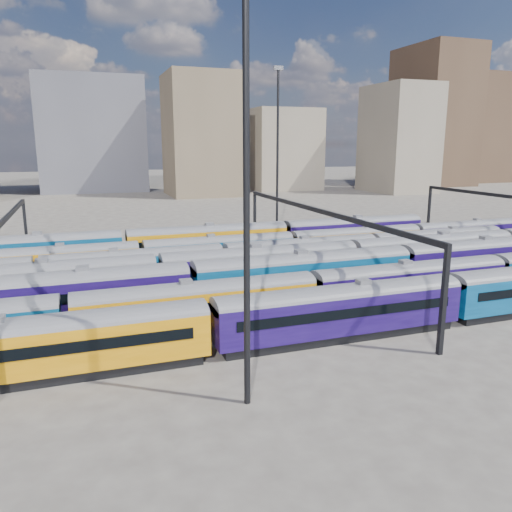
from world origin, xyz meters
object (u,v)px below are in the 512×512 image
object	(u,v)px
rake_2	(190,280)
mast_2	(246,156)
rake_1	(199,301)
rake_0	(341,306)

from	to	relation	value
rake_2	mast_2	distance (m)	20.32
rake_1	rake_2	xyz separation A→B (m)	(0.38, 5.00, 0.30)
rake_0	mast_2	world-z (taller)	mast_2
rake_2	mast_2	world-z (taller)	mast_2
rake_1	mast_2	size ratio (longest dim) A/B	3.83
rake_0	mast_2	xyz separation A→B (m)	(-9.78, -7.00, 11.35)
rake_0	rake_2	xyz separation A→B (m)	(-9.46, 10.00, 0.22)
rake_2	rake_1	bearing A→B (deg)	-94.31
rake_2	mast_2	size ratio (longest dim) A/B	5.13
rake_1	rake_2	size ratio (longest dim) A/B	0.75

